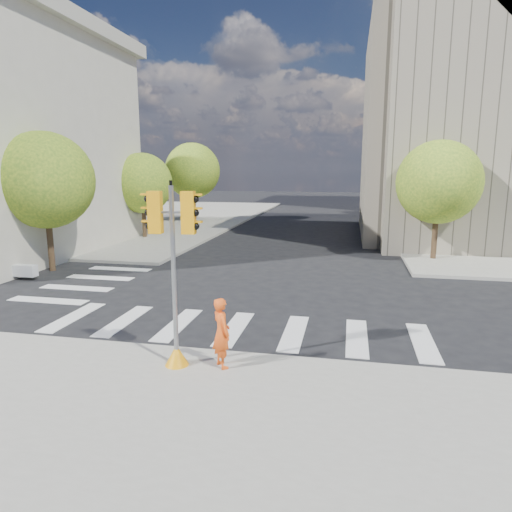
{
  "coord_description": "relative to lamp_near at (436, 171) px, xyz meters",
  "views": [
    {
      "loc": [
        3.17,
        -14.65,
        4.75
      ],
      "look_at": [
        0.4,
        -1.19,
        2.1
      ],
      "focal_mm": 32.0,
      "sensor_mm": 36.0,
      "label": 1
    }
  ],
  "objects": [
    {
      "name": "lamp_far",
      "position": [
        0.0,
        14.0,
        0.0
      ],
      "size": [
        0.35,
        0.18,
        8.11
      ],
      "color": "black",
      "rests_on": "sidewalk_far_right"
    },
    {
      "name": "tree_lw_mid",
      "position": [
        -18.5,
        0.0,
        -0.82
      ],
      "size": [
        4.0,
        4.0,
        5.77
      ],
      "color": "#382616",
      "rests_on": "ground"
    },
    {
      "name": "photographer",
      "position": [
        -7.65,
        -18.95,
        -3.59
      ],
      "size": [
        0.7,
        0.72,
        1.67
      ],
      "primitive_type": "imported",
      "rotation": [
        0.0,
        0.0,
        2.27
      ],
      "color": "#ED5316",
      "rests_on": "sidewalk_near"
    },
    {
      "name": "tree_re_mid",
      "position": [
        -0.5,
        8.0,
        -0.23
      ],
      "size": [
        4.6,
        4.6,
        6.66
      ],
      "color": "#382616",
      "rests_on": "ground"
    },
    {
      "name": "tree_re_near",
      "position": [
        -0.5,
        -4.0,
        -0.53
      ],
      "size": [
        4.2,
        4.2,
        6.16
      ],
      "color": "#382616",
      "rests_on": "ground"
    },
    {
      "name": "traffic_signal",
      "position": [
        -8.72,
        -19.08,
        -2.6
      ],
      "size": [
        1.08,
        0.56,
        4.34
      ],
      "rotation": [
        0.0,
        0.0,
        0.09
      ],
      "color": "orange",
      "rests_on": "sidewalk_near"
    },
    {
      "name": "tree_re_far",
      "position": [
        -0.5,
        20.0,
        -0.71
      ],
      "size": [
        4.0,
        4.0,
        5.88
      ],
      "color": "#382616",
      "rests_on": "ground"
    },
    {
      "name": "lamp_near",
      "position": [
        0.0,
        0.0,
        0.0
      ],
      "size": [
        0.35,
        0.18,
        8.11
      ],
      "color": "black",
      "rests_on": "sidewalk_far_right"
    },
    {
      "name": "tree_lw_far",
      "position": [
        -18.5,
        10.0,
        -0.04
      ],
      "size": [
        4.8,
        4.8,
        6.95
      ],
      "color": "#382616",
      "rests_on": "ground"
    },
    {
      "name": "ground",
      "position": [
        -8.0,
        -14.0,
        -4.58
      ],
      "size": [
        160.0,
        160.0,
        0.0
      ],
      "primitive_type": "plane",
      "color": "black",
      "rests_on": "ground"
    },
    {
      "name": "tree_lw_near",
      "position": [
        -18.5,
        -10.0,
        -0.38
      ],
      "size": [
        4.4,
        4.4,
        6.41
      ],
      "color": "#382616",
      "rests_on": "ground"
    },
    {
      "name": "sidewalk_far_left",
      "position": [
        -28.0,
        12.0,
        -4.5
      ],
      "size": [
        28.0,
        40.0,
        0.15
      ],
      "primitive_type": "cube",
      "color": "gray",
      "rests_on": "ground"
    }
  ]
}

